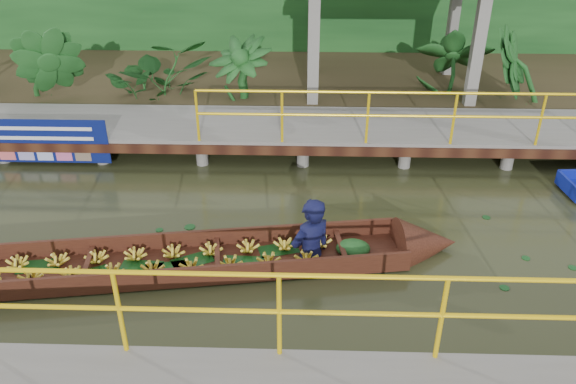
{
  "coord_description": "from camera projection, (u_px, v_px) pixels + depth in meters",
  "views": [
    {
      "loc": [
        1.02,
        -7.33,
        4.91
      ],
      "look_at": [
        0.78,
        0.5,
        0.6
      ],
      "focal_mm": 35.0,
      "sensor_mm": 36.0,
      "label": 1
    }
  ],
  "objects": [
    {
      "name": "ground",
      "position": [
        238.0,
        240.0,
        8.81
      ],
      "size": [
        80.0,
        80.0,
        0.0
      ],
      "primitive_type": "plane",
      "color": "#2D3219",
      "rests_on": "ground"
    },
    {
      "name": "land_strip",
      "position": [
        268.0,
        80.0,
        15.27
      ],
      "size": [
        30.0,
        8.0,
        0.45
      ],
      "primitive_type": "cube",
      "color": "#322A19",
      "rests_on": "ground"
    },
    {
      "name": "far_dock",
      "position": [
        256.0,
        128.0,
        11.58
      ],
      "size": [
        16.0,
        2.06,
        1.66
      ],
      "color": "slate",
      "rests_on": "ground"
    },
    {
      "name": "vendor_boat",
      "position": [
        185.0,
        251.0,
        8.02
      ],
      "size": [
        9.08,
        2.25,
        2.28
      ],
      "rotation": [
        0.0,
        0.0,
        0.15
      ],
      "color": "black",
      "rests_on": "ground"
    },
    {
      "name": "blue_banner",
      "position": [
        35.0,
        141.0,
        10.83
      ],
      "size": [
        2.86,
        0.04,
        0.89
      ],
      "color": "#0B155A",
      "rests_on": "ground"
    },
    {
      "name": "tropical_plants",
      "position": [
        228.0,
        69.0,
        12.91
      ],
      "size": [
        14.15,
        1.15,
        1.44
      ],
      "color": "#133E17",
      "rests_on": "ground"
    }
  ]
}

